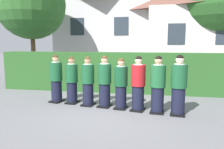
{
  "coord_description": "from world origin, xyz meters",
  "views": [
    {
      "loc": [
        1.21,
        -6.65,
        2.02
      ],
      "look_at": [
        0.0,
        0.0,
        1.05
      ],
      "focal_mm": 35.53,
      "sensor_mm": 36.0,
      "label": 1
    }
  ],
  "objects_px": {
    "student_front_row_1": "(72,81)",
    "student_front_row_2": "(88,82)",
    "student_front_row_6": "(158,86)",
    "student_front_row_0": "(56,80)",
    "student_in_red_blazer": "(138,85)",
    "student_front_row_4": "(121,85)",
    "student_front_row_3": "(105,83)",
    "student_front_row_7": "(179,87)"
  },
  "relations": [
    {
      "from": "student_front_row_6",
      "to": "student_front_row_7",
      "type": "relative_size",
      "value": 0.98
    },
    {
      "from": "student_front_row_2",
      "to": "student_front_row_4",
      "type": "xyz_separation_m",
      "value": [
        1.1,
        -0.17,
        -0.02
      ]
    },
    {
      "from": "student_front_row_0",
      "to": "student_front_row_1",
      "type": "relative_size",
      "value": 1.03
    },
    {
      "from": "student_front_row_2",
      "to": "student_front_row_6",
      "type": "height_order",
      "value": "student_front_row_6"
    },
    {
      "from": "student_front_row_0",
      "to": "student_front_row_1",
      "type": "bearing_deg",
      "value": -4.93
    },
    {
      "from": "student_front_row_1",
      "to": "student_in_red_blazer",
      "type": "relative_size",
      "value": 0.96
    },
    {
      "from": "student_front_row_0",
      "to": "student_in_red_blazer",
      "type": "xyz_separation_m",
      "value": [
        2.81,
        -0.48,
        0.01
      ]
    },
    {
      "from": "student_in_red_blazer",
      "to": "student_front_row_7",
      "type": "xyz_separation_m",
      "value": [
        1.14,
        -0.2,
        0.03
      ]
    },
    {
      "from": "student_front_row_0",
      "to": "student_front_row_1",
      "type": "height_order",
      "value": "student_front_row_0"
    },
    {
      "from": "student_front_row_6",
      "to": "student_front_row_7",
      "type": "xyz_separation_m",
      "value": [
        0.57,
        -0.09,
        0.02
      ]
    },
    {
      "from": "student_front_row_0",
      "to": "student_front_row_6",
      "type": "xyz_separation_m",
      "value": [
        3.38,
        -0.59,
        0.02
      ]
    },
    {
      "from": "student_in_red_blazer",
      "to": "student_front_row_4",
      "type": "bearing_deg",
      "value": 169.38
    },
    {
      "from": "student_front_row_1",
      "to": "student_front_row_7",
      "type": "height_order",
      "value": "student_front_row_7"
    },
    {
      "from": "student_front_row_2",
      "to": "student_in_red_blazer",
      "type": "bearing_deg",
      "value": -9.26
    },
    {
      "from": "student_front_row_4",
      "to": "student_front_row_7",
      "type": "distance_m",
      "value": 1.7
    },
    {
      "from": "student_front_row_4",
      "to": "student_in_red_blazer",
      "type": "bearing_deg",
      "value": -10.62
    },
    {
      "from": "student_front_row_0",
      "to": "student_front_row_4",
      "type": "bearing_deg",
      "value": -9.38
    },
    {
      "from": "student_front_row_3",
      "to": "student_front_row_4",
      "type": "height_order",
      "value": "student_front_row_3"
    },
    {
      "from": "student_front_row_3",
      "to": "student_in_red_blazer",
      "type": "bearing_deg",
      "value": -11.39
    },
    {
      "from": "student_front_row_2",
      "to": "student_front_row_7",
      "type": "relative_size",
      "value": 0.94
    },
    {
      "from": "student_in_red_blazer",
      "to": "student_front_row_7",
      "type": "distance_m",
      "value": 1.16
    },
    {
      "from": "student_front_row_4",
      "to": "student_front_row_7",
      "type": "bearing_deg",
      "value": -10.11
    },
    {
      "from": "student_front_row_3",
      "to": "student_front_row_7",
      "type": "height_order",
      "value": "student_front_row_7"
    },
    {
      "from": "student_front_row_1",
      "to": "student_front_row_4",
      "type": "bearing_deg",
      "value": -10.86
    },
    {
      "from": "student_front_row_2",
      "to": "student_front_row_6",
      "type": "relative_size",
      "value": 0.96
    },
    {
      "from": "student_front_row_0",
      "to": "student_front_row_7",
      "type": "height_order",
      "value": "student_front_row_7"
    },
    {
      "from": "student_front_row_0",
      "to": "student_in_red_blazer",
      "type": "bearing_deg",
      "value": -9.61
    },
    {
      "from": "student_in_red_blazer",
      "to": "student_front_row_0",
      "type": "bearing_deg",
      "value": 170.39
    },
    {
      "from": "student_in_red_blazer",
      "to": "student_front_row_7",
      "type": "height_order",
      "value": "student_front_row_7"
    },
    {
      "from": "student_front_row_3",
      "to": "student_in_red_blazer",
      "type": "height_order",
      "value": "student_in_red_blazer"
    },
    {
      "from": "student_front_row_4",
      "to": "student_in_red_blazer",
      "type": "relative_size",
      "value": 0.95
    },
    {
      "from": "student_front_row_6",
      "to": "student_front_row_0",
      "type": "bearing_deg",
      "value": 170.17
    },
    {
      "from": "student_front_row_1",
      "to": "student_front_row_2",
      "type": "bearing_deg",
      "value": -14.85
    },
    {
      "from": "student_front_row_1",
      "to": "student_front_row_2",
      "type": "xyz_separation_m",
      "value": [
        0.61,
        -0.16,
        0.01
      ]
    },
    {
      "from": "student_front_row_0",
      "to": "student_front_row_7",
      "type": "distance_m",
      "value": 4.01
    },
    {
      "from": "student_front_row_2",
      "to": "student_front_row_3",
      "type": "distance_m",
      "value": 0.56
    },
    {
      "from": "student_front_row_2",
      "to": "student_front_row_3",
      "type": "xyz_separation_m",
      "value": [
        0.56,
        -0.05,
        0.02
      ]
    },
    {
      "from": "student_front_row_0",
      "to": "student_front_row_6",
      "type": "distance_m",
      "value": 3.43
    },
    {
      "from": "student_front_row_2",
      "to": "student_front_row_6",
      "type": "distance_m",
      "value": 2.23
    },
    {
      "from": "student_front_row_6",
      "to": "student_in_red_blazer",
      "type": "bearing_deg",
      "value": 169.11
    },
    {
      "from": "student_front_row_2",
      "to": "student_front_row_4",
      "type": "height_order",
      "value": "student_front_row_2"
    },
    {
      "from": "student_front_row_6",
      "to": "student_front_row_2",
      "type": "bearing_deg",
      "value": 170.31
    }
  ]
}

